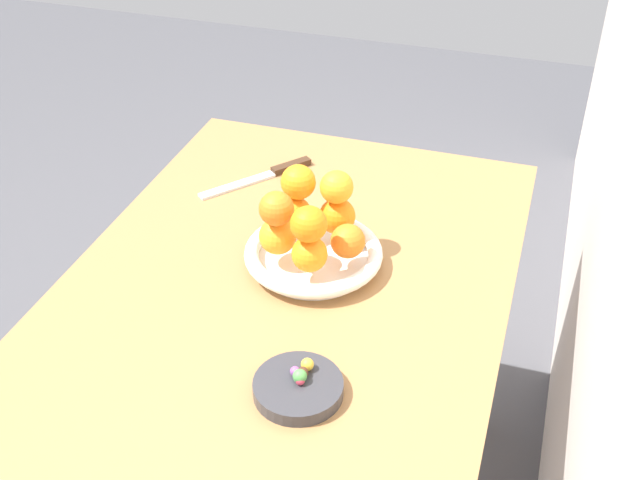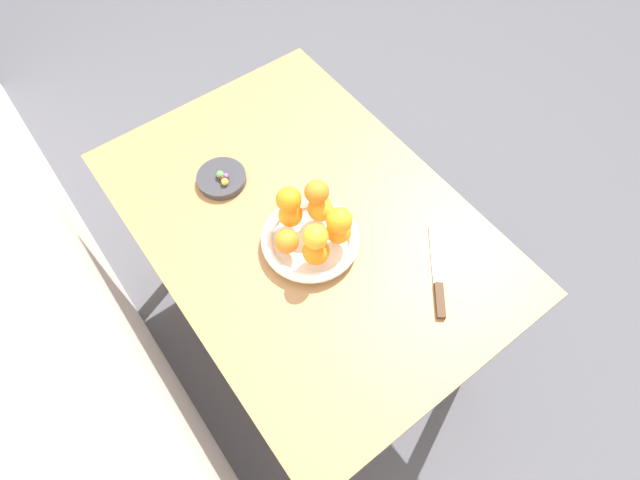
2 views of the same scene
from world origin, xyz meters
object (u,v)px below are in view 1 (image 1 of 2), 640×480
at_px(candy_ball_2, 307,364).
at_px(candy_ball_4, 303,372).
at_px(orange_7, 309,224).
at_px(candy_ball_3, 295,371).
at_px(orange_3, 309,254).
at_px(candy_ball_0, 300,376).
at_px(orange_0, 337,216).
at_px(orange_5, 337,187).
at_px(orange_6, 276,209).
at_px(candy_dish, 298,388).
at_px(dining_table, 285,324).
at_px(knife, 266,175).
at_px(fruit_bowl, 313,255).
at_px(candy_ball_1, 300,380).
at_px(orange_8, 298,182).
at_px(orange_2, 278,236).
at_px(orange_4, 348,241).
at_px(orange_1, 294,214).

xyz_separation_m(candy_ball_2, candy_ball_4, (0.02, -0.00, -0.00)).
bearing_deg(orange_7, candy_ball_3, 13.25).
bearing_deg(orange_3, candy_ball_0, 14.98).
relative_size(orange_3, candy_ball_3, 4.04).
relative_size(orange_0, orange_5, 1.10).
xyz_separation_m(orange_6, candy_ball_0, (0.26, 0.13, -0.10)).
relative_size(candy_dish, orange_3, 2.17).
relative_size(orange_7, candy_ball_2, 3.17).
bearing_deg(candy_ball_4, candy_ball_3, -85.30).
bearing_deg(orange_7, dining_table, -81.74).
bearing_deg(knife, candy_ball_4, 25.90).
xyz_separation_m(fruit_bowl, candy_ball_1, (0.31, 0.08, 0.01)).
xyz_separation_m(candy_dish, orange_3, (-0.24, -0.06, 0.06)).
distance_m(orange_3, candy_ball_2, 0.23).
bearing_deg(orange_8, orange_0, 94.84).
bearing_deg(fruit_bowl, orange_3, 12.28).
bearing_deg(candy_ball_3, knife, -155.13).
xyz_separation_m(fruit_bowl, candy_ball_3, (0.29, 0.07, 0.01)).
xyz_separation_m(orange_3, candy_ball_0, (0.24, 0.06, -0.04)).
xyz_separation_m(orange_2, candy_ball_3, (0.26, 0.12, -0.04)).
height_order(dining_table, candy_ball_2, candy_ball_2).
xyz_separation_m(dining_table, candy_ball_3, (0.22, 0.10, 0.12)).
bearing_deg(candy_ball_2, candy_ball_4, -5.42).
bearing_deg(candy_ball_4, dining_table, -153.56).
bearing_deg(orange_7, fruit_bowl, -168.33).
xyz_separation_m(candy_dish, orange_8, (-0.36, -0.12, 0.12)).
bearing_deg(orange_5, orange_6, -38.01).
distance_m(orange_5, candy_ball_2, 0.35).
relative_size(candy_ball_0, candy_ball_2, 1.09).
height_order(dining_table, candy_ball_0, candy_ball_0).
distance_m(fruit_bowl, candy_ball_4, 0.30).
xyz_separation_m(fruit_bowl, candy_ball_0, (0.30, 0.08, 0.01)).
height_order(candy_dish, orange_3, orange_3).
xyz_separation_m(orange_4, orange_5, (-0.06, -0.04, 0.06)).
bearing_deg(candy_ball_2, orange_1, -157.77).
xyz_separation_m(orange_6, orange_7, (0.02, 0.06, -0.00)).
xyz_separation_m(orange_2, orange_5, (-0.09, 0.08, 0.06)).
bearing_deg(candy_ball_2, orange_7, -162.38).
bearing_deg(orange_6, candy_ball_0, 26.27).
xyz_separation_m(fruit_bowl, orange_1, (-0.05, -0.05, 0.05)).
bearing_deg(orange_0, fruit_bowl, -23.72).
relative_size(orange_0, orange_8, 1.04).
bearing_deg(orange_8, fruit_bowl, 40.36).
bearing_deg(orange_3, knife, -147.93).
bearing_deg(candy_ball_3, orange_6, -154.80).
height_order(orange_5, knife, orange_5).
relative_size(orange_4, candy_ball_2, 3.11).
xyz_separation_m(candy_dish, orange_0, (-0.36, -0.05, 0.06)).
distance_m(dining_table, orange_1, 0.20).
distance_m(dining_table, candy_ball_3, 0.27).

